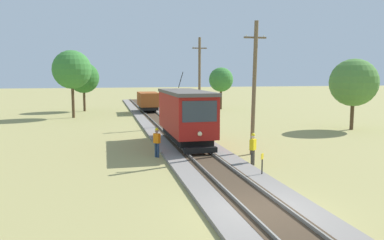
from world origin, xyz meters
name	(u,v)px	position (x,y,z in m)	size (l,w,h in m)	color
ground_plane	(264,214)	(0.00, 0.00, 0.00)	(260.00, 260.00, 0.00)	#9E9356
track_ballast	(264,212)	(0.00, 0.00, 0.09)	(4.20, 120.00, 0.18)	gray
sleeper_bed	(264,209)	(0.00, 0.00, 0.18)	(2.04, 120.00, 0.01)	#423323
rail_left	(245,209)	(-0.72, 0.00, 0.25)	(0.07, 120.00, 0.14)	gray
rail_right	(283,206)	(0.72, 0.00, 0.25)	(0.07, 120.00, 0.14)	gray
red_tram	(185,114)	(0.00, 13.30, 2.19)	(2.60, 8.54, 4.79)	maroon
freight_car	(148,101)	(0.00, 36.00, 1.56)	(2.40, 5.20, 2.31)	#93471E
utility_pole_near_tram	(254,88)	(3.40, 9.38, 4.13)	(1.40, 0.58, 8.07)	brown
utility_pole_mid	(199,81)	(3.40, 22.77, 4.28)	(1.40, 0.29, 8.37)	brown
trackside_signal_marker	(262,164)	(1.85, 4.46, 0.67)	(0.21, 0.21, 1.18)	black
gravel_pile	(176,108)	(3.93, 37.88, 0.45)	(2.22, 2.22, 0.89)	gray
track_worker	(253,148)	(2.35, 6.85, 0.98)	(0.44, 0.44, 1.78)	#38332D
second_worker	(157,141)	(-2.44, 10.04, 0.98)	(0.44, 0.44, 1.78)	navy
tree_left_near	(84,78)	(-8.07, 40.23, 4.46)	(4.08, 4.08, 6.52)	#4C3823
tree_right_near	(221,80)	(10.57, 38.69, 4.16)	(3.40, 3.40, 5.88)	#4C3823
tree_left_far	(354,83)	(16.08, 17.29, 4.20)	(4.19, 4.19, 6.30)	#4C3823
tree_right_far	(72,70)	(-8.92, 32.60, 5.44)	(4.34, 4.34, 7.62)	#4C3823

